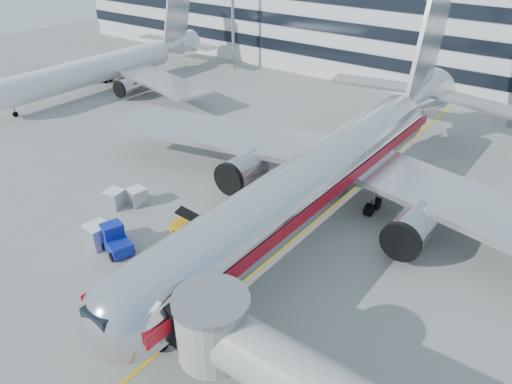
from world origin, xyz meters
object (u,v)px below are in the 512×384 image
Objects in this scene: ramp_worker at (148,266)px; cargo_container_right at (137,196)px; main_jet at (330,168)px; cargo_container_left at (115,199)px; belt_loader at (197,229)px; baggage_tug at (115,240)px; cargo_container_front at (98,235)px.

cargo_container_right is at bearing 97.81° from ramp_worker.
main_jet is 19.02m from cargo_container_left.
cargo_container_right is (1.23, 1.45, -0.04)m from cargo_container_left.
belt_loader is (-6.47, -9.58, -3.61)m from main_jet.
ramp_worker is at bearing -9.13° from baggage_tug.
main_jet is at bearing 51.93° from cargo_container_front.
cargo_container_right is at bearing -147.46° from main_jet.
belt_loader is 9.04m from cargo_container_left.
cargo_container_front is at bearing -68.19° from cargo_container_right.
baggage_tug reaches higher than ramp_worker.
ramp_worker is (0.68, -5.88, 0.32)m from belt_loader.
cargo_container_front is (2.41, -6.02, 0.16)m from cargo_container_right.
cargo_container_left is (-8.99, -0.94, 0.18)m from belt_loader.
cargo_container_front reaches higher than cargo_container_right.
cargo_container_left is at bearing 141.27° from baggage_tug.
belt_loader is 5.93m from ramp_worker.
cargo_container_front is (-1.64, -0.33, -0.01)m from baggage_tug.
cargo_container_left is at bearing -145.75° from main_jet.
baggage_tug is 1.99× the size of cargo_container_right.
belt_loader is at bearing -3.72° from cargo_container_right.
cargo_container_left is 1.90m from cargo_container_right.
baggage_tug is at bearing -124.60° from main_jet.
cargo_container_right is 0.86× the size of ramp_worker.
ramp_worker is at bearing -110.53° from main_jet.
main_jet reaches higher than cargo_container_right.
main_jet is 15.76× the size of baggage_tug.
belt_loader is 2.49× the size of ramp_worker.
cargo_container_right is at bearing 125.44° from baggage_tug.
cargo_container_front is at bearing -51.43° from cargo_container_left.
main_jet is 19.46m from cargo_container_front.
belt_loader is 2.80× the size of cargo_container_left.
baggage_tug is 6.77m from cargo_container_left.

